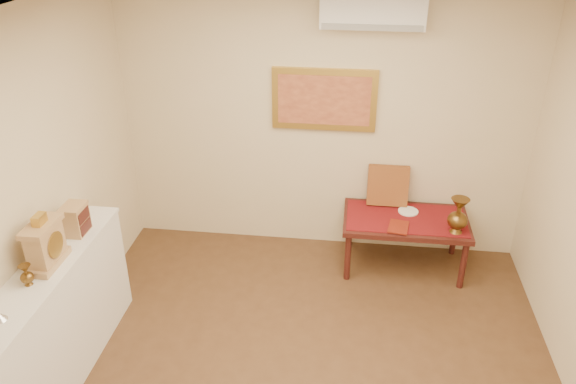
% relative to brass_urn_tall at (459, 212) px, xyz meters
% --- Properties ---
extents(ceiling, '(4.50, 4.50, 0.00)m').
position_rel_brass_urn_tall_xyz_m(ceiling, '(-1.29, -1.68, 1.93)').
color(ceiling, silver).
rests_on(ceiling, ground).
extents(wall_back, '(4.00, 0.02, 2.70)m').
position_rel_brass_urn_tall_xyz_m(wall_back, '(-1.29, 0.57, 0.58)').
color(wall_back, beige).
rests_on(wall_back, ground).
extents(wall_left, '(0.02, 4.50, 2.70)m').
position_rel_brass_urn_tall_xyz_m(wall_left, '(-3.29, -1.68, 0.58)').
color(wall_left, beige).
rests_on(wall_left, ground).
extents(brass_urn_small, '(0.09, 0.09, 0.21)m').
position_rel_brass_urn_tall_xyz_m(brass_urn_small, '(-3.12, -1.76, 0.31)').
color(brass_urn_small, brown).
rests_on(brass_urn_small, display_ledge).
extents(table_cloth, '(1.14, 0.59, 0.01)m').
position_rel_brass_urn_tall_xyz_m(table_cloth, '(-0.44, 0.20, -0.22)').
color(table_cloth, maroon).
rests_on(table_cloth, low_table).
extents(brass_urn_tall, '(0.19, 0.19, 0.42)m').
position_rel_brass_urn_tall_xyz_m(brass_urn_tall, '(0.00, 0.00, 0.00)').
color(brass_urn_tall, brown).
rests_on(brass_urn_tall, table_cloth).
extents(plate, '(0.20, 0.20, 0.01)m').
position_rel_brass_urn_tall_xyz_m(plate, '(-0.41, 0.32, -0.21)').
color(plate, white).
rests_on(plate, table_cloth).
extents(menu, '(0.22, 0.28, 0.01)m').
position_rel_brass_urn_tall_xyz_m(menu, '(-0.52, 0.01, -0.21)').
color(menu, maroon).
rests_on(menu, table_cloth).
extents(cushion, '(0.40, 0.18, 0.41)m').
position_rel_brass_urn_tall_xyz_m(cushion, '(-0.62, 0.47, -0.01)').
color(cushion, maroon).
rests_on(cushion, table_cloth).
extents(display_ledge, '(0.37, 2.02, 0.98)m').
position_rel_brass_urn_tall_xyz_m(display_ledge, '(-3.12, -1.68, -0.28)').
color(display_ledge, silver).
rests_on(display_ledge, floor).
extents(mantel_clock, '(0.17, 0.36, 0.41)m').
position_rel_brass_urn_tall_xyz_m(mantel_clock, '(-3.09, -1.52, 0.39)').
color(mantel_clock, tan).
rests_on(mantel_clock, display_ledge).
extents(wooden_chest, '(0.16, 0.21, 0.24)m').
position_rel_brass_urn_tall_xyz_m(wooden_chest, '(-3.09, -1.09, 0.33)').
color(wooden_chest, tan).
rests_on(wooden_chest, display_ledge).
extents(low_table, '(1.20, 0.70, 0.55)m').
position_rel_brass_urn_tall_xyz_m(low_table, '(-0.44, 0.20, -0.28)').
color(low_table, '#431814').
rests_on(low_table, floor).
extents(painting, '(1.00, 0.06, 0.60)m').
position_rel_brass_urn_tall_xyz_m(painting, '(-1.29, 0.54, 0.83)').
color(painting, gold).
rests_on(painting, wall_back).
extents(ac_unit, '(0.90, 0.25, 0.30)m').
position_rel_brass_urn_tall_xyz_m(ac_unit, '(-0.89, 0.44, 1.68)').
color(ac_unit, silver).
rests_on(ac_unit, wall_back).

